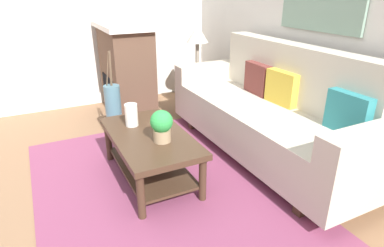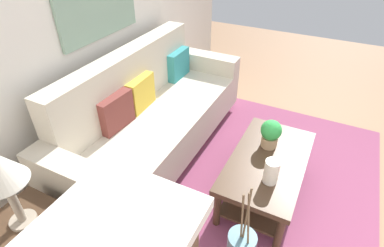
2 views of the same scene
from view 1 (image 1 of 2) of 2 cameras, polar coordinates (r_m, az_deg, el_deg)
ground_plane at (r=2.72m, az=-15.69°, el=-13.58°), size 8.88×8.88×0.00m
wall_back at (r=3.36m, az=23.64°, el=17.26°), size 4.88×0.10×2.70m
wall_left at (r=4.77m, az=-16.76°, el=19.33°), size 0.10×5.19×2.70m
area_rug at (r=2.81m, az=-5.55°, el=-11.18°), size 2.67×1.95×0.01m
couch at (r=3.25m, az=13.50°, el=1.64°), size 2.38×0.84×1.08m
throw_pillow_maroon at (r=3.53m, az=11.58°, el=7.74°), size 0.37×0.14×0.32m
throw_pillow_mustard at (r=3.25m, az=15.61°, el=6.06°), size 0.36×0.14×0.32m
throw_pillow_teal at (r=2.77m, az=25.84°, el=1.65°), size 0.36×0.12×0.32m
coffee_table at (r=2.81m, az=-7.39°, el=-4.01°), size 1.10×0.60×0.43m
tabletop_vase at (r=2.92m, az=-10.60°, el=1.49°), size 0.11×0.11×0.20m
potted_plant_tabletop at (r=2.57m, az=-5.35°, el=-0.25°), size 0.18×0.18×0.26m
side_table at (r=4.46m, az=0.90°, el=6.06°), size 0.44×0.44×0.56m
table_lamp at (r=4.31m, az=0.96°, el=15.18°), size 0.28×0.28×0.57m
fireplace at (r=4.34m, az=-11.44°, el=9.30°), size 1.02×0.58×1.16m
floor_vase at (r=3.62m, az=-13.54°, el=1.78°), size 0.17×0.17×0.62m
floor_vase_branch_a at (r=3.46m, az=-14.21°, el=9.24°), size 0.05×0.02×0.36m
floor_vase_branch_b at (r=3.49m, az=-14.05°, el=9.38°), size 0.03×0.03×0.36m
floor_vase_branch_c at (r=3.49m, az=-14.61°, el=9.29°), size 0.04×0.05×0.36m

